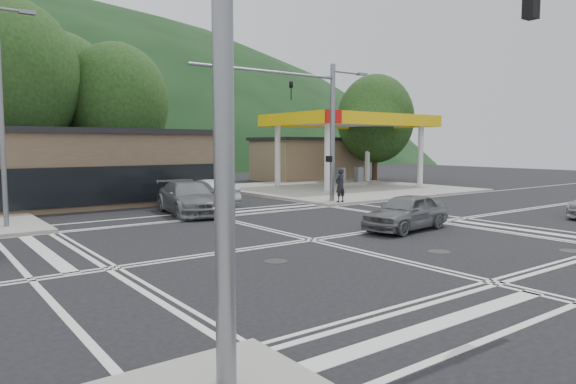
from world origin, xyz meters
TOP-DOWN VIEW (x-y plane):
  - ground at (0.00, 0.00)m, footprint 120.00×120.00m
  - sidewalk_ne at (15.00, 15.00)m, footprint 16.00×16.00m
  - gas_station_canopy at (16.99, 15.99)m, footprint 12.32×8.34m
  - convenience_store at (20.00, 25.00)m, footprint 10.00×6.00m
  - tree_n_b at (-6.00, 24.00)m, footprint 9.00×9.00m
  - tree_n_c at (1.00, 24.00)m, footprint 7.60×7.60m
  - tree_n_e at (-2.00, 28.00)m, footprint 8.40×8.40m
  - tree_ne at (24.00, 20.00)m, footprint 7.20×7.20m
  - streetlight_nw at (-8.44, 9.00)m, footprint 2.50×0.25m
  - signal_mast_ne at (6.95, 8.20)m, footprint 11.65×0.30m
  - signal_mast_sw at (-6.39, -8.20)m, footprint 9.14×0.28m
  - car_grey_center at (4.42, -0.57)m, footprint 4.48×2.28m
  - car_queue_a at (2.25, 12.10)m, footprint 1.71×4.46m
  - car_queue_b at (4.82, 19.54)m, footprint 1.95×4.62m
  - car_northbound at (-0.50, 9.00)m, footprint 3.11×5.84m
  - pedestrian at (8.20, 7.50)m, footprint 0.75×0.54m

SIDE VIEW (x-z plane):
  - ground at x=0.00m, z-range 0.00..0.00m
  - sidewalk_ne at x=15.00m, z-range 0.00..0.15m
  - car_queue_a at x=2.25m, z-range 0.00..1.45m
  - car_grey_center at x=4.42m, z-range 0.00..1.46m
  - car_queue_b at x=4.82m, z-range 0.00..1.56m
  - car_northbound at x=-0.50m, z-range 0.00..1.61m
  - pedestrian at x=8.20m, z-range 0.15..2.08m
  - convenience_store at x=20.00m, z-range 0.00..3.80m
  - gas_station_canopy at x=16.99m, z-range 2.17..7.92m
  - streetlight_nw at x=-8.44m, z-range 0.55..9.55m
  - signal_mast_ne at x=6.95m, z-range 1.07..9.07m
  - signal_mast_sw at x=-6.39m, z-range 1.12..9.12m
  - tree_ne at x=24.00m, z-range 0.85..10.84m
  - tree_n_c at x=1.00m, z-range 1.06..11.93m
  - tree_n_e at x=-2.00m, z-range 1.15..13.13m
  - tree_n_b at x=-6.00m, z-range 1.30..14.28m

